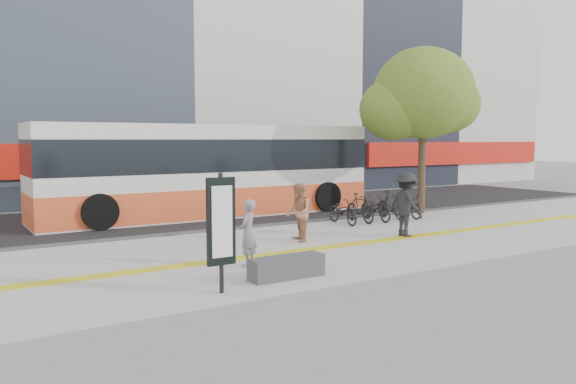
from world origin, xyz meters
TOP-DOWN VIEW (x-y plane):
  - ground at (0.00, 0.00)m, footprint 120.00×120.00m
  - sidewalk at (0.00, 1.50)m, footprint 40.00×7.00m
  - tactile_strip at (0.00, 1.00)m, footprint 40.00×0.45m
  - street at (0.00, 9.00)m, footprint 40.00×8.00m
  - curb at (0.00, 5.00)m, footprint 40.00×0.25m
  - bench at (-2.60, -1.20)m, footprint 1.60×0.45m
  - signboard at (-4.20, -1.51)m, footprint 0.55×0.10m
  - street_tree at (7.18, 4.82)m, footprint 4.40×3.80m
  - bus at (0.20, 8.50)m, footprint 12.53×2.97m
  - bicycle_row at (4.33, 4.00)m, footprint 3.62×1.73m
  - seated_woman at (-2.73, 0.20)m, footprint 0.64×0.62m
  - pedestrian_tan at (-0.11, 2.12)m, footprint 0.79×0.91m
  - pedestrian_dark at (2.95, 1.14)m, footprint 0.75×1.24m

SIDE VIEW (x-z plane):
  - ground at x=0.00m, z-range 0.00..0.00m
  - street at x=0.00m, z-range 0.00..0.06m
  - sidewalk at x=0.00m, z-range 0.00..0.08m
  - curb at x=0.00m, z-range 0.00..0.14m
  - tactile_strip at x=0.00m, z-range 0.08..0.09m
  - bench at x=-2.60m, z-range 0.08..0.53m
  - bicycle_row at x=4.33m, z-range 0.05..1.03m
  - seated_woman at x=-2.73m, z-range 0.08..1.57m
  - pedestrian_tan at x=-0.11m, z-range 0.08..1.69m
  - pedestrian_dark at x=2.95m, z-range 0.08..1.94m
  - signboard at x=-4.20m, z-range 0.27..2.47m
  - bus at x=0.20m, z-range -0.04..3.30m
  - street_tree at x=7.18m, z-range 1.36..7.67m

